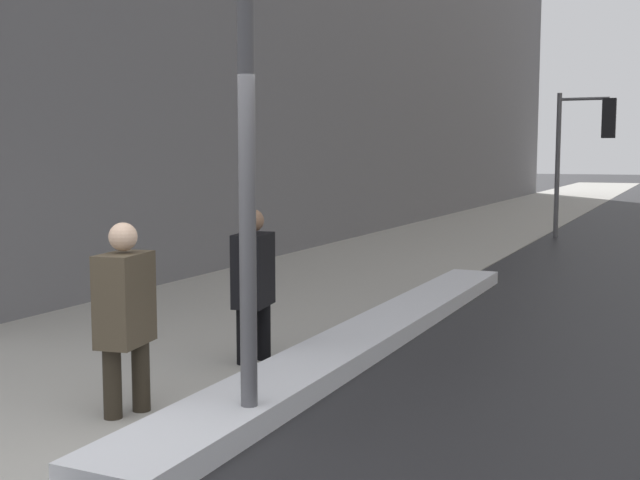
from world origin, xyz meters
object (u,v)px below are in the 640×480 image
traffic_light_near (590,134)px  pedestrian_nearside (253,278)px  pedestrian_trailing (125,310)px  lamp_post (246,24)px

traffic_light_near → pedestrian_nearside: traffic_light_near is taller
pedestrian_trailing → pedestrian_nearside: (0.10, 1.75, -0.00)m
traffic_light_near → pedestrian_trailing: size_ratio=2.31×
lamp_post → pedestrian_nearside: size_ratio=3.24×
traffic_light_near → pedestrian_nearside: bearing=-97.6°
traffic_light_near → pedestrian_trailing: bearing=-97.2°
lamp_post → traffic_light_near: 14.70m
pedestrian_trailing → pedestrian_nearside: pedestrian_trailing is taller
lamp_post → traffic_light_near: (0.62, 14.68, -0.40)m
traffic_light_near → pedestrian_nearside: (-1.51, -13.05, -1.63)m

